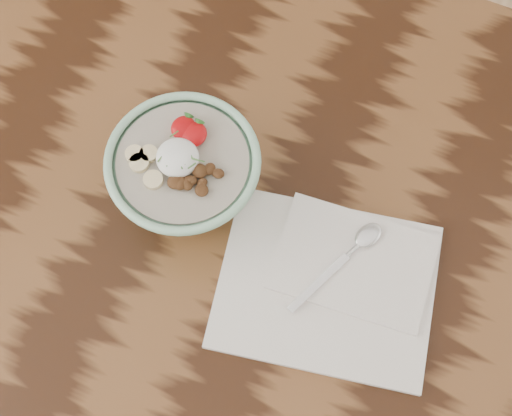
# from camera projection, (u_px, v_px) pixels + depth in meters

# --- Properties ---
(table) EXTENTS (1.60, 0.90, 0.75)m
(table) POSITION_uv_depth(u_px,v_px,m) (291.00, 240.00, 1.05)
(table) COLOR black
(table) RESTS_ON ground
(breakfast_bowl) EXTENTS (0.20, 0.20, 0.13)m
(breakfast_bowl) POSITION_uv_depth(u_px,v_px,m) (185.00, 174.00, 0.91)
(breakfast_bowl) COLOR #9AD0AD
(breakfast_bowl) RESTS_ON table
(napkin) EXTENTS (0.31, 0.27, 0.02)m
(napkin) POSITION_uv_depth(u_px,v_px,m) (332.00, 281.00, 0.92)
(napkin) COLOR white
(napkin) RESTS_ON table
(spoon) EXTENTS (0.08, 0.16, 0.01)m
(spoon) POSITION_uv_depth(u_px,v_px,m) (356.00, 247.00, 0.93)
(spoon) COLOR silver
(spoon) RESTS_ON napkin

